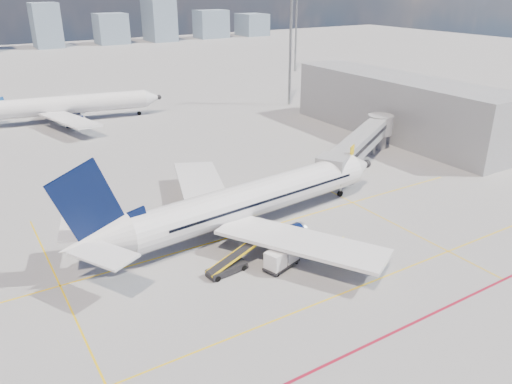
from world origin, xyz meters
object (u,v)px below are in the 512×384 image
(baggage_tug, at_px, (358,255))
(belt_loader, at_px, (228,267))
(ramp_worker, at_px, (343,245))
(second_aircraft, at_px, (65,105))
(cargo_dolly, at_px, (282,257))
(main_aircraft, at_px, (243,202))

(baggage_tug, xyz_separation_m, belt_loader, (-11.34, 4.96, -0.24))
(belt_loader, height_order, ramp_worker, belt_loader)
(second_aircraft, distance_m, cargo_dolly, 65.16)
(main_aircraft, height_order, second_aircraft, main_aircraft)
(second_aircraft, xyz_separation_m, cargo_dolly, (4.72, -64.96, -2.13))
(second_aircraft, xyz_separation_m, baggage_tug, (11.42, -68.02, -2.40))
(second_aircraft, height_order, ramp_worker, second_aircraft)
(second_aircraft, height_order, baggage_tug, second_aircraft)
(cargo_dolly, distance_m, ramp_worker, 6.60)
(baggage_tug, bearing_deg, cargo_dolly, 137.11)
(main_aircraft, bearing_deg, second_aircraft, 90.00)
(main_aircraft, relative_size, baggage_tug, 13.96)
(second_aircraft, relative_size, ramp_worker, 19.06)
(baggage_tug, bearing_deg, belt_loader, 138.07)
(second_aircraft, height_order, belt_loader, second_aircraft)
(baggage_tug, bearing_deg, main_aircraft, 98.19)
(cargo_dolly, relative_size, belt_loader, 0.71)
(second_aircraft, relative_size, baggage_tug, 12.74)
(main_aircraft, distance_m, cargo_dolly, 8.80)
(main_aircraft, xyz_separation_m, second_aircraft, (-5.66, 56.47, 0.01))
(cargo_dolly, bearing_deg, second_aircraft, 76.89)
(cargo_dolly, height_order, belt_loader, belt_loader)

